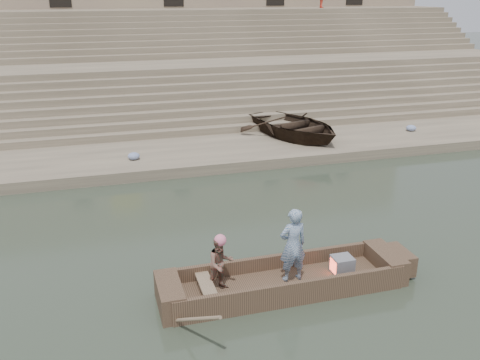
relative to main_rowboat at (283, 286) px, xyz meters
name	(u,v)px	position (x,y,z in m)	size (l,w,h in m)	color
ground	(393,233)	(3.98, 1.89, -0.11)	(120.00, 120.00, 0.00)	#273226
lower_landing	(289,147)	(3.98, 9.89, 0.09)	(32.00, 4.00, 0.40)	gray
mid_landing	(239,87)	(3.98, 17.39, 1.29)	(32.00, 3.00, 2.80)	gray
upper_landing	(210,51)	(3.98, 24.39, 2.49)	(32.00, 3.00, 5.20)	gray
ghat_steps	(231,75)	(3.98, 19.08, 1.69)	(32.00, 11.00, 5.20)	gray
building_wall	(196,1)	(3.98, 28.39, 5.49)	(32.00, 5.07, 11.20)	#9C8B6A
main_rowboat	(283,286)	(0.00, 0.00, 0.00)	(5.00, 1.30, 0.22)	brown
rowboat_trim	(292,277)	(0.21, -0.01, 0.20)	(6.04, 2.63, 1.91)	brown
standing_man	(293,245)	(0.21, 0.04, 0.97)	(0.63, 0.41, 1.73)	navy
rowing_man	(221,264)	(-1.41, 0.10, 0.73)	(0.60, 0.47, 1.24)	#236B52
television	(342,265)	(1.42, 0.00, 0.31)	(0.46, 0.42, 0.40)	slate
beached_rowboat	(295,126)	(4.47, 10.58, 0.79)	(3.47, 4.86, 1.01)	#2D2116
cloth_bundles	(285,141)	(3.72, 9.71, 0.42)	(12.75, 1.20, 0.26)	#3F5999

